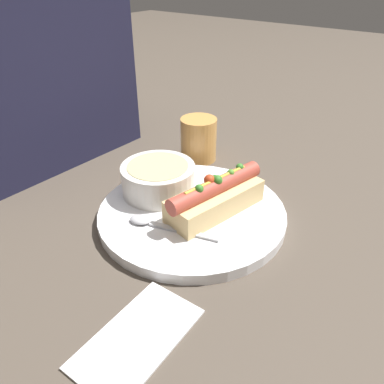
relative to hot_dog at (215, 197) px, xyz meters
The scene contains 8 objects.
ground_plane 0.06m from the hot_dog, 120.49° to the left, with size 4.00×4.00×0.00m, color #4C4238.
dinner_plate 0.05m from the hot_dog, 120.49° to the left, with size 0.30×0.30×0.02m.
hot_dog is the anchor object (origin of this frame).
soup_bowl 0.11m from the hot_dog, 96.24° to the left, with size 0.12×0.12×0.05m.
spoon 0.10m from the hot_dog, 151.81° to the left, with size 0.06×0.14×0.01m.
drinking_glass 0.22m from the hot_dog, 44.40° to the left, with size 0.07×0.07×0.09m.
napkin 0.24m from the hot_dog, 165.10° to the right, with size 0.15×0.09×0.01m.
seated_diner 0.43m from the hot_dog, 93.78° to the left, with size 0.36×0.16×0.49m.
Camera 1 is at (-0.38, -0.30, 0.35)m, focal length 35.00 mm.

